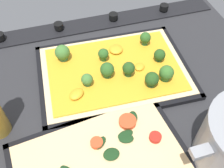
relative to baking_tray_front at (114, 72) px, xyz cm
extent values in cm
cube|color=#28282B|center=(2.37, 8.56, -1.86)|extent=(86.36, 67.49, 3.00)
cube|color=black|center=(2.37, -21.69, 0.04)|extent=(82.90, 7.00, 0.80)
cylinder|color=black|center=(-23.54, -21.69, 1.34)|extent=(2.80, 2.80, 1.80)
cylinder|color=black|center=(-6.26, -21.69, 1.34)|extent=(2.80, 2.80, 1.80)
cylinder|color=black|center=(11.01, -21.69, 1.34)|extent=(2.80, 2.80, 1.80)
cylinder|color=black|center=(28.28, -21.69, 1.34)|extent=(2.80, 2.80, 1.80)
cube|color=black|center=(0.00, 0.00, -0.11)|extent=(40.04, 29.18, 0.50)
cube|color=black|center=(-0.56, -13.16, 0.29)|extent=(38.91, 2.86, 1.30)
cube|color=black|center=(0.56, 13.16, 0.29)|extent=(38.91, 2.86, 1.30)
cube|color=black|center=(-18.83, 0.80, 0.29)|extent=(2.37, 27.57, 1.30)
cube|color=black|center=(18.83, -0.80, 0.29)|extent=(2.37, 27.57, 1.30)
cube|color=beige|center=(0.00, 0.00, 0.64)|extent=(37.54, 26.68, 1.00)
cube|color=gold|center=(0.00, 0.00, 1.34)|extent=(34.51, 24.04, 0.40)
cone|color=#427635|center=(-7.07, 7.93, 2.09)|extent=(1.88, 1.88, 1.10)
sphere|color=#264C1C|center=(-7.07, 7.93, 3.92)|extent=(3.41, 3.41, 3.41)
cone|color=#68AD54|center=(11.95, -7.03, 2.05)|extent=(2.16, 2.16, 1.03)
sphere|color=#427533|center=(11.95, -7.03, 4.04)|extent=(3.92, 3.92, 3.92)
cone|color=#5B9F46|center=(-11.15, 7.20, 2.16)|extent=(1.98, 1.98, 1.25)
sphere|color=#386B28|center=(-11.15, 7.20, 4.13)|extent=(3.60, 3.60, 3.60)
cone|color=#427635|center=(-2.80, 3.22, 2.23)|extent=(1.72, 1.72, 1.39)
sphere|color=#264C1C|center=(-2.80, 3.22, 4.10)|extent=(3.13, 3.13, 3.13)
cone|color=#68AD54|center=(7.77, 3.36, 1.98)|extent=(1.57, 1.57, 0.87)
sphere|color=#427533|center=(7.77, 3.36, 3.48)|extent=(2.85, 2.85, 2.85)
cone|color=#4D8B3F|center=(-10.94, -6.50, 2.18)|extent=(1.66, 1.66, 1.27)
sphere|color=#2D5B23|center=(-10.94, -6.50, 3.94)|extent=(3.01, 3.01, 3.01)
cone|color=#4D8B3F|center=(2.11, 2.04, 2.11)|extent=(1.94, 1.94, 1.14)
sphere|color=#2D5B23|center=(2.11, 2.04, 4.00)|extent=(3.52, 3.52, 3.52)
cone|color=#427635|center=(-12.26, 0.48, 1.96)|extent=(1.68, 1.68, 0.85)
sphere|color=#264C1C|center=(-12.26, 0.48, 3.53)|extent=(3.05, 3.05, 3.05)
cone|color=#4D8B3F|center=(1.77, -3.76, 2.11)|extent=(1.55, 1.55, 1.15)
sphere|color=#2D5B23|center=(1.77, -3.76, 3.74)|extent=(2.82, 2.82, 2.82)
ellipsoid|color=gold|center=(10.99, 5.95, 2.12)|extent=(4.76, 4.51, 1.35)
ellipsoid|color=gold|center=(-6.40, 1.72, 1.97)|extent=(3.71, 3.58, 1.00)
ellipsoid|color=gold|center=(-2.41, -6.17, 2.10)|extent=(5.29, 5.29, 1.32)
cube|color=black|center=(10.87, 12.42, 0.29)|extent=(35.21, 5.26, 1.30)
cube|color=black|center=(-7.49, 22.63, 0.29)|extent=(4.15, 25.68, 1.30)
cylinder|color=#B22319|center=(-2.70, 21.44, 1.54)|extent=(2.63, 2.63, 1.00)
cylinder|color=#D14723|center=(9.49, 19.23, 1.54)|extent=(2.66, 2.66, 1.00)
cylinder|color=#D14723|center=(1.68, 16.15, 1.54)|extent=(3.90, 3.90, 1.00)
ellipsoid|color=#193819|center=(7.24, 22.44, 1.44)|extent=(3.47, 2.91, 0.60)
ellipsoid|color=#193819|center=(0.21, 15.44, 1.44)|extent=(3.05, 3.89, 0.60)
ellipsoid|color=#193819|center=(8.71, 19.39, 1.44)|extent=(3.48, 3.48, 0.60)
ellipsoid|color=#193819|center=(3.11, 19.00, 1.44)|extent=(3.82, 2.53, 0.60)
ellipsoid|color=#193819|center=(3.27, 19.93, 1.44)|extent=(3.66, 2.89, 0.60)
cube|color=gray|center=(-6.28, 30.03, 10.05)|extent=(3.60, 2.00, 1.20)
camera|label=1|loc=(13.50, 44.31, 51.22)|focal=42.04mm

